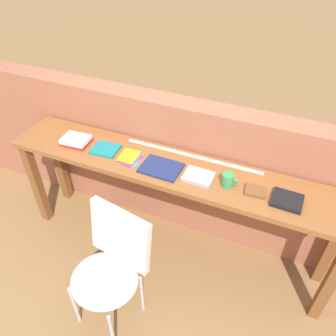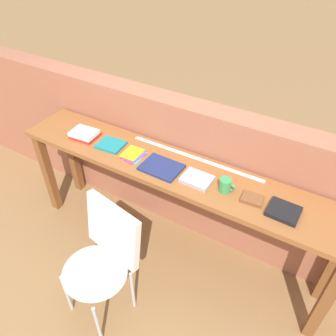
# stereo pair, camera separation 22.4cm
# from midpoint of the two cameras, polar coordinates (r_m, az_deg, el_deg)

# --- Properties ---
(ground_plane) EXTENTS (40.00, 40.00, 0.00)m
(ground_plane) POSITION_cam_midpoint_polar(r_m,az_deg,el_deg) (2.77, -4.57, -17.79)
(ground_plane) COLOR olive
(brick_wall_back) EXTENTS (6.00, 0.20, 1.20)m
(brick_wall_back) POSITION_cam_midpoint_polar(r_m,az_deg,el_deg) (2.71, 0.87, -0.18)
(brick_wall_back) COLOR #9E5B42
(brick_wall_back) RESTS_ON ground
(sideboard) EXTENTS (2.50, 0.44, 0.88)m
(sideboard) POSITION_cam_midpoint_polar(r_m,az_deg,el_deg) (2.38, -2.22, -2.39)
(sideboard) COLOR brown
(sideboard) RESTS_ON ground
(chair_white_moulded) EXTENTS (0.51, 0.52, 0.89)m
(chair_white_moulded) POSITION_cam_midpoint_polar(r_m,az_deg,el_deg) (2.22, -13.03, -16.27)
(chair_white_moulded) COLOR silver
(chair_white_moulded) RESTS_ON ground
(book_stack_leftmost) EXTENTS (0.21, 0.18, 0.06)m
(book_stack_leftmost) POSITION_cam_midpoint_polar(r_m,az_deg,el_deg) (2.62, -18.09, 4.48)
(book_stack_leftmost) COLOR red
(book_stack_leftmost) RESTS_ON sideboard
(magazine_cycling) EXTENTS (0.21, 0.18, 0.02)m
(magazine_cycling) POSITION_cam_midpoint_polar(r_m,az_deg,el_deg) (2.50, -13.40, 3.10)
(magazine_cycling) COLOR #19757A
(magazine_cycling) RESTS_ON sideboard
(pamphlet_pile_colourful) EXTENTS (0.16, 0.19, 0.01)m
(pamphlet_pile_colourful) POSITION_cam_midpoint_polar(r_m,az_deg,el_deg) (2.39, -9.30, 1.73)
(pamphlet_pile_colourful) COLOR #3399D8
(pamphlet_pile_colourful) RESTS_ON sideboard
(book_open_centre) EXTENTS (0.28, 0.22, 0.02)m
(book_open_centre) POSITION_cam_midpoint_polar(r_m,az_deg,el_deg) (2.27, -4.05, -0.09)
(book_open_centre) COLOR navy
(book_open_centre) RESTS_ON sideboard
(book_grey_hardcover) EXTENTS (0.20, 0.16, 0.03)m
(book_grey_hardcover) POSITION_cam_midpoint_polar(r_m,az_deg,el_deg) (2.18, 2.43, -1.65)
(book_grey_hardcover) COLOR #9E9EA3
(book_grey_hardcover) RESTS_ON sideboard
(mug) EXTENTS (0.11, 0.08, 0.09)m
(mug) POSITION_cam_midpoint_polar(r_m,az_deg,el_deg) (2.13, 7.46, -2.24)
(mug) COLOR #338C4C
(mug) RESTS_ON sideboard
(leather_journal_brown) EXTENTS (0.14, 0.11, 0.02)m
(leather_journal_brown) POSITION_cam_midpoint_polar(r_m,az_deg,el_deg) (2.13, 12.08, -4.10)
(leather_journal_brown) COLOR brown
(leather_journal_brown) RESTS_ON sideboard
(book_repair_rightmost) EXTENTS (0.19, 0.17, 0.03)m
(book_repair_rightmost) POSITION_cam_midpoint_polar(r_m,az_deg,el_deg) (2.11, 17.20, -5.54)
(book_repair_rightmost) COLOR black
(book_repair_rightmost) RESTS_ON sideboard
(ruler_metal_back_edge) EXTENTS (1.04, 0.03, 0.00)m
(ruler_metal_back_edge) POSITION_cam_midpoint_polar(r_m,az_deg,el_deg) (2.38, 1.55, 2.04)
(ruler_metal_back_edge) COLOR silver
(ruler_metal_back_edge) RESTS_ON sideboard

